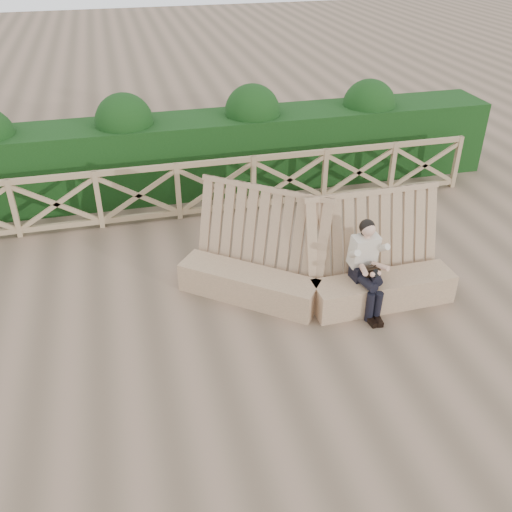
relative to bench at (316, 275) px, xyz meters
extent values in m
plane|color=brown|center=(-0.91, -0.46, -0.40)|extent=(60.00, 60.00, 0.00)
cube|color=#84664B|center=(-0.96, 0.24, -0.17)|extent=(1.96, 1.70, 0.45)
cube|color=#84664B|center=(-0.79, 0.45, 0.40)|extent=(1.92, 1.66, 1.57)
cube|color=#84664B|center=(0.91, -0.39, -0.17)|extent=(2.11, 0.55, 0.45)
cube|color=#84664B|center=(0.91, -0.12, 0.40)|extent=(2.11, 0.49, 1.57)
cube|color=black|center=(0.61, -0.30, 0.16)|extent=(0.37, 0.29, 0.21)
cube|color=beige|center=(0.60, -0.25, 0.49)|extent=(0.41, 0.32, 0.50)
sphere|color=tan|center=(0.61, -0.30, 0.85)|extent=(0.22, 0.22, 0.20)
sphere|color=black|center=(0.61, -0.26, 0.87)|extent=(0.24, 0.24, 0.22)
cylinder|color=black|center=(0.55, -0.51, 0.14)|extent=(0.19, 0.45, 0.14)
cylinder|color=black|center=(0.70, -0.47, 0.21)|extent=(0.19, 0.46, 0.16)
cylinder|color=black|center=(0.56, -0.72, -0.17)|extent=(0.13, 0.13, 0.45)
cylinder|color=black|center=(0.68, -0.72, -0.17)|extent=(0.13, 0.13, 0.45)
cube|color=black|center=(0.57, -0.80, -0.36)|extent=(0.11, 0.24, 0.08)
cube|color=black|center=(0.67, -0.81, -0.36)|extent=(0.11, 0.24, 0.08)
cube|color=black|center=(0.65, -0.47, 0.25)|extent=(0.23, 0.15, 0.14)
cube|color=black|center=(0.65, -0.62, 0.31)|extent=(0.08, 0.09, 0.12)
cube|color=#967657|center=(-0.91, 3.04, 0.65)|extent=(10.10, 0.07, 0.10)
cube|color=#967657|center=(-0.91, 3.04, -0.28)|extent=(10.10, 0.07, 0.10)
cube|color=black|center=(-0.91, 4.24, 0.35)|extent=(12.00, 1.20, 1.50)
camera|label=1|loc=(-2.57, -6.56, 4.65)|focal=40.00mm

